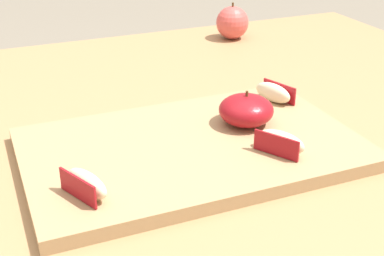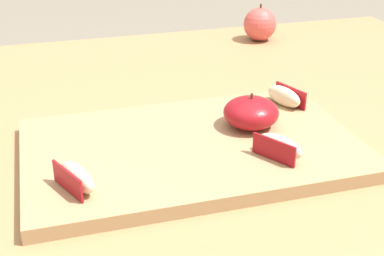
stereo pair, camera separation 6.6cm
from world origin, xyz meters
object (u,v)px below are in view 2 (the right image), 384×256
Objects in this scene: whole_apple_pink_lady at (260,24)px; apple_wedge_front at (285,97)px; apple_wedge_near_knife at (76,177)px; cutting_board at (192,149)px; apple_wedge_middle at (279,147)px; apple_half_skin_up at (251,113)px.

apple_wedge_front is at bearing -107.31° from whole_apple_pink_lady.
apple_wedge_near_knife and apple_wedge_front have the same top height.
cutting_board is at bearing -155.60° from apple_wedge_front.
whole_apple_pink_lady reaches higher than apple_wedge_near_knife.
apple_wedge_middle is (0.09, -0.06, 0.02)m from cutting_board.
apple_half_skin_up reaches higher than apple_wedge_front.
cutting_board is 0.51m from whole_apple_pink_lady.
apple_wedge_middle and apple_wedge_near_knife have the same top height.
apple_wedge_middle is at bearing 1.00° from apple_wedge_near_knife.
apple_wedge_middle is 0.23m from apple_wedge_near_knife.
apple_wedge_near_knife reaches higher than cutting_board.
apple_wedge_front is (0.16, 0.07, 0.02)m from cutting_board.
apple_half_skin_up reaches higher than apple_wedge_middle.
apple_wedge_middle is 0.83× the size of whole_apple_pink_lady.
apple_half_skin_up is 1.12× the size of apple_wedge_front.
apple_wedge_front is (0.31, 0.14, 0.00)m from apple_wedge_near_knife.
apple_half_skin_up is at bearing 90.24° from apple_wedge_middle.
apple_wedge_front is at bearing 24.54° from apple_wedge_near_knife.
cutting_board is at bearing 24.69° from apple_wedge_near_knife.
apple_wedge_front is (0.07, 0.05, -0.01)m from apple_half_skin_up.
apple_wedge_front is at bearing 61.93° from apple_wedge_middle.
cutting_board is at bearing 143.87° from apple_wedge_middle.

